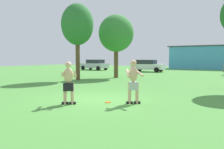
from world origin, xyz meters
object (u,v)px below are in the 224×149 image
Objects in this scene: player_with_cap at (133,80)px; frisbee at (108,102)px; tree_left_field at (116,34)px; car_white_near_post at (147,65)px; car_silver_mid_lot at (95,65)px; tree_behind_players at (77,25)px; player_in_black at (69,82)px.

player_with_cap is 7.07× the size of frisbee.
frisbee is 0.04× the size of tree_left_field.
tree_left_field reaches higher than frisbee.
car_silver_mid_lot is (-8.62, 0.18, 0.00)m from car_white_near_post.
tree_behind_players is (-1.61, -3.55, 0.44)m from tree_left_field.
car_silver_mid_lot is 0.78× the size of tree_left_field.
player_in_black is at bearing -138.56° from frisbee.
car_silver_mid_lot is 14.27m from tree_left_field.
player_in_black is 21.89m from car_white_near_post.
tree_left_field is (-5.29, 10.25, 4.00)m from frisbee.
player_with_cap is 0.40× the size of car_white_near_post.
player_with_cap is 2.53m from player_in_black.
car_silver_mid_lot is (-13.55, 21.51, -0.05)m from player_in_black.
car_white_near_post is 0.76× the size of tree_left_field.
car_silver_mid_lot is 0.72× the size of tree_behind_players.
frisbee is 21.21m from car_white_near_post.
tree_left_field reaches higher than car_white_near_post.
player_with_cap is 12.14m from tree_left_field.
tree_behind_players reaches higher than car_silver_mid_lot.
player_in_black is at bearing -53.42° from tree_behind_players.
tree_left_field is at bearing 122.25° from player_with_cap.
player_in_black is 25.42m from car_silver_mid_lot.
player_in_black reaches higher than car_silver_mid_lot.
car_white_near_post is (-4.93, 21.33, -0.05)m from player_in_black.
tree_left_field is (-6.27, 9.94, 3.06)m from player_with_cap.
frisbee is at bearing -54.31° from car_silver_mid_lot.
player_in_black is 0.38× the size of car_white_near_post.
player_in_black is (-2.14, -1.34, -0.08)m from player_with_cap.
tree_behind_players reaches higher than car_white_near_post.
frisbee is 0.06× the size of car_white_near_post.
tree_behind_players is at bearing -60.45° from car_silver_mid_lot.
player_with_cap reaches higher than car_white_near_post.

